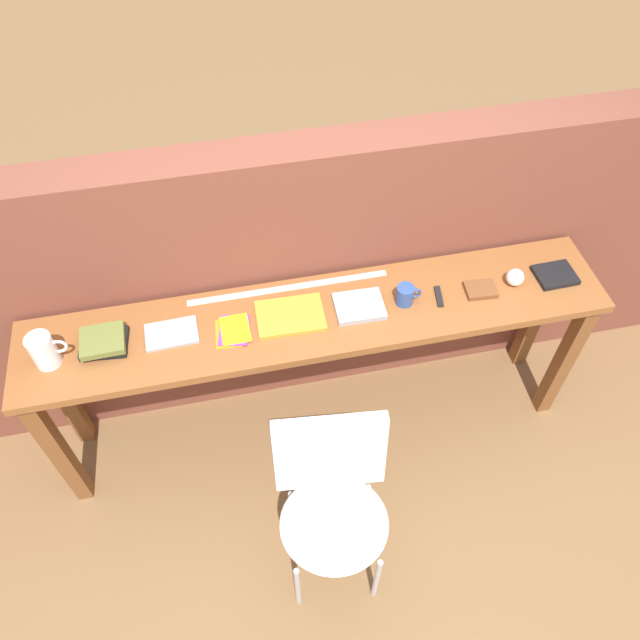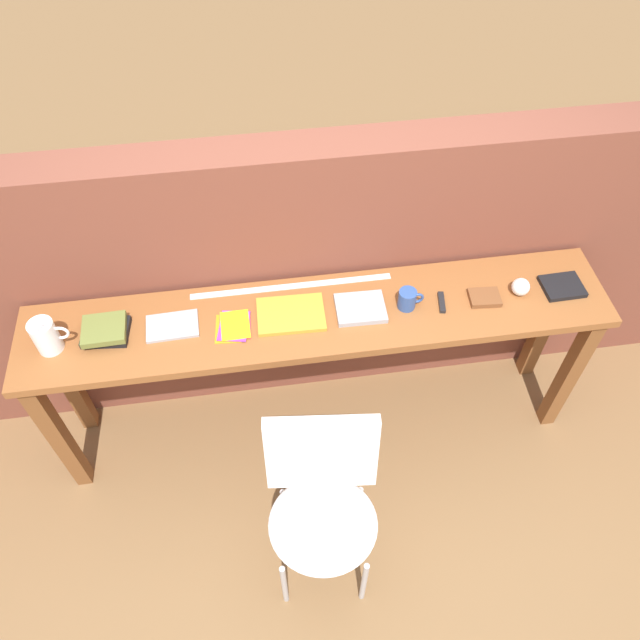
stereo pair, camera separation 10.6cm
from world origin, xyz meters
name	(u,v)px [view 2 (the right image)]	position (x,y,z in m)	size (l,w,h in m)	color
ground_plane	(327,472)	(0.00, 0.00, 0.00)	(40.00, 40.00, 0.00)	brown
brick_wall_back	(308,278)	(0.00, 0.64, 0.74)	(6.00, 0.20, 1.48)	brown
sideboard	(318,334)	(0.00, 0.30, 0.74)	(2.50, 0.44, 0.88)	brown
chair_white_moulded	(323,500)	(-0.08, -0.36, 0.53)	(0.49, 0.50, 0.89)	white
pitcher_white	(46,336)	(-1.08, 0.28, 0.96)	(0.14, 0.10, 0.18)	white
book_stack_leftmost	(105,331)	(-0.87, 0.31, 0.91)	(0.20, 0.17, 0.06)	black
magazine_cycling	(172,326)	(-0.61, 0.32, 0.89)	(0.21, 0.14, 0.01)	#9E9EA3
pamphlet_pile_colourful	(233,326)	(-0.36, 0.28, 0.89)	(0.16, 0.18, 0.01)	orange
book_open_centre	(291,314)	(-0.11, 0.31, 0.89)	(0.28, 0.20, 0.02)	gold
book_grey_hardcover	(360,308)	(0.18, 0.30, 0.89)	(0.21, 0.17, 0.02)	#9E9EA3
mug	(408,299)	(0.38, 0.29, 0.92)	(0.11, 0.08, 0.09)	#2D4C8C
multitool_folded	(442,302)	(0.53, 0.28, 0.89)	(0.02, 0.11, 0.02)	black
leather_journal_brown	(484,298)	(0.71, 0.28, 0.89)	(0.13, 0.10, 0.02)	brown
sports_ball_small	(521,287)	(0.87, 0.29, 0.92)	(0.08, 0.08, 0.08)	silver
book_repair_rightmost	(562,286)	(1.07, 0.29, 0.89)	(0.17, 0.14, 0.02)	black
ruler_metal_back_edge	(292,286)	(-0.09, 0.47, 0.88)	(0.88, 0.03, 0.00)	silver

